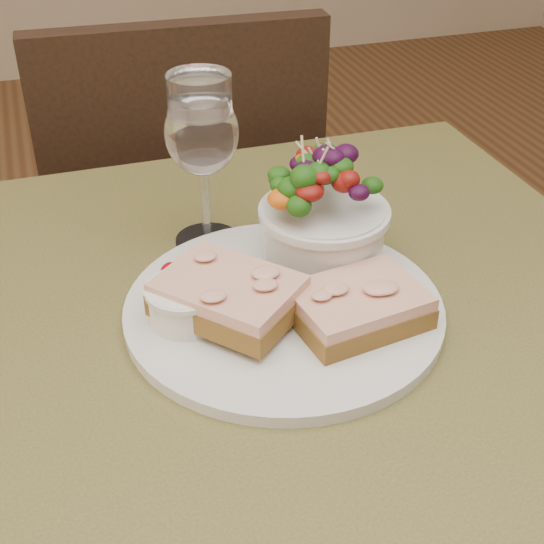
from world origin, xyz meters
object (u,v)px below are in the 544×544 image
object	(u,v)px
dinner_plate	(284,308)
wine_glass	(202,138)
ramekin	(186,302)
salad_bowl	(324,209)
cafe_table	(269,416)
chair_far	(185,312)
sandwich_back	(229,295)
sandwich_front	(358,306)

from	to	relation	value
dinner_plate	wine_glass	world-z (taller)	wine_glass
dinner_plate	ramekin	world-z (taller)	ramekin
ramekin	salad_bowl	xyz separation A→B (m)	(0.15, 0.06, 0.04)
salad_bowl	dinner_plate	bearing A→B (deg)	-135.88
cafe_table	salad_bowl	xyz separation A→B (m)	(0.09, 0.09, 0.17)
cafe_table	dinner_plate	xyz separation A→B (m)	(0.02, 0.03, 0.11)
cafe_table	ramekin	world-z (taller)	ramekin
chair_far	salad_bowl	distance (m)	0.78
cafe_table	ramekin	bearing A→B (deg)	154.16
chair_far	dinner_plate	world-z (taller)	chair_far
sandwich_back	wine_glass	world-z (taller)	wine_glass
dinner_plate	salad_bowl	xyz separation A→B (m)	(0.06, 0.06, 0.07)
chair_far	salad_bowl	size ratio (longest dim) A/B	7.09
sandwich_back	wine_glass	bearing A→B (deg)	132.44
cafe_table	chair_far	size ratio (longest dim) A/B	0.89
cafe_table	sandwich_front	size ratio (longest dim) A/B	6.22
ramekin	salad_bowl	bearing A→B (deg)	19.89
salad_bowl	wine_glass	xyz separation A→B (m)	(-0.10, 0.09, 0.05)
dinner_plate	sandwich_front	xyz separation A→B (m)	(0.06, -0.05, 0.02)
sandwich_back	wine_glass	size ratio (longest dim) A/B	0.87
cafe_table	sandwich_back	size ratio (longest dim) A/B	5.25
salad_bowl	sandwich_front	bearing A→B (deg)	-93.57
cafe_table	sandwich_front	xyz separation A→B (m)	(0.08, -0.02, 0.13)
chair_far	sandwich_front	bearing A→B (deg)	96.55
chair_far	sandwich_back	xyz separation A→B (m)	(-0.07, -0.64, 0.49)
ramekin	wine_glass	world-z (taller)	wine_glass
dinner_plate	wine_glass	size ratio (longest dim) A/B	1.73
sandwich_front	salad_bowl	size ratio (longest dim) A/B	1.01
salad_bowl	wine_glass	world-z (taller)	wine_glass
salad_bowl	ramekin	bearing A→B (deg)	-160.11
cafe_table	dinner_plate	distance (m)	0.11
sandwich_back	chair_far	bearing A→B (deg)	132.61
chair_far	sandwich_front	distance (m)	0.84
chair_far	wine_glass	bearing A→B (deg)	86.99
cafe_table	salad_bowl	world-z (taller)	salad_bowl
cafe_table	sandwich_back	world-z (taller)	sandwich_back
sandwich_front	ramekin	distance (m)	0.16
dinner_plate	sandwich_back	bearing A→B (deg)	-174.99
sandwich_front	salad_bowl	distance (m)	0.11
sandwich_front	wine_glass	xyz separation A→B (m)	(-0.09, 0.20, 0.10)
chair_far	salad_bowl	world-z (taller)	chair_far
cafe_table	salad_bowl	size ratio (longest dim) A/B	6.30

